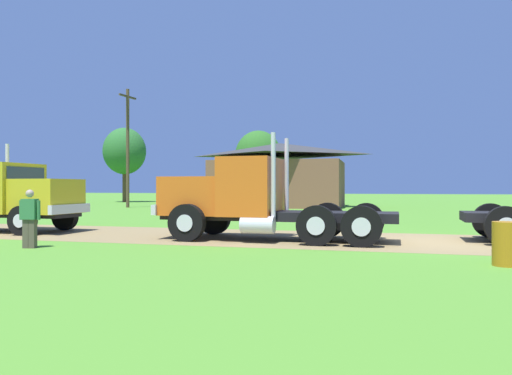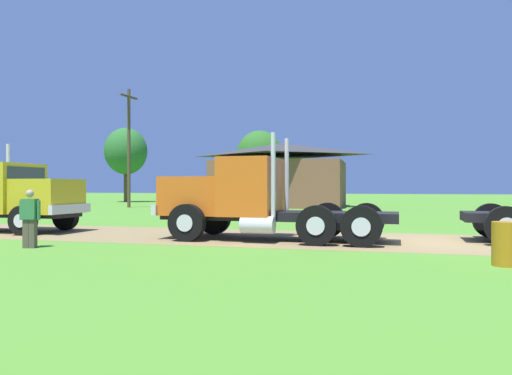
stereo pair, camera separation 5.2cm
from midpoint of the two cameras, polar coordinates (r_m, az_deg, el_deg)
The scene contains 10 objects.
ground_plane at distance 15.80m, azimuth 19.85°, elevation -5.98°, with size 200.00×200.00×0.00m, color #508D2A.
dirt_track at distance 15.80m, azimuth 19.85°, elevation -5.97°, with size 120.00×5.39×0.01m, color olive.
truck_foreground_white at distance 15.74m, azimuth -1.27°, elevation -1.38°, with size 7.47×2.78×3.27m.
truck_far_left at distance 20.60m, azimuth -26.86°, elevation -1.21°, with size 8.27×2.70×3.36m.
visitor_walking_mid at distance 14.80m, azimuth -24.74°, elevation -3.13°, with size 0.58×0.33×1.59m.
steel_barrel at distance 11.71m, azimuth 26.78°, elevation -5.83°, with size 0.55×0.55×0.93m, color #B27214.
shed_building at distance 41.29m, azimuth 2.69°, elevation 1.33°, with size 11.12×8.47×5.31m.
utility_pole_near at distance 40.95m, azimuth -14.63°, elevation 4.77°, with size 0.33×2.20×9.48m.
tree_left at distance 55.12m, azimuth -14.96°, elevation 4.06°, with size 4.56×4.56×8.01m.
tree_mid at distance 58.65m, azimuth 0.24°, elevation 3.61°, with size 5.56×5.56×8.32m.
Camera 1 is at (-1.30, -15.67, 1.68)m, focal length 34.65 mm.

